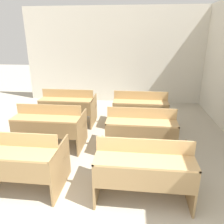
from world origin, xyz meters
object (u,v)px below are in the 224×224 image
(bench_second_right, at_px, (141,129))
(bench_second_left, at_px, (50,125))
(bench_front_left, at_px, (17,159))
(bench_third_left, at_px, (69,106))
(bench_front_right, at_px, (143,167))
(bench_third_right, at_px, (140,108))

(bench_second_right, bearing_deg, bench_second_left, 179.98)
(bench_front_left, height_order, bench_third_left, same)
(bench_second_left, relative_size, bench_third_left, 1.00)
(bench_front_right, bearing_deg, bench_second_left, 144.93)
(bench_front_right, height_order, bench_third_left, same)
(bench_front_right, xyz_separation_m, bench_second_left, (-1.84, 1.29, 0.00))
(bench_front_right, xyz_separation_m, bench_third_left, (-1.85, 2.56, 0.00))
(bench_front_right, distance_m, bench_third_right, 2.56)
(bench_second_left, height_order, bench_third_left, same)
(bench_third_right, bearing_deg, bench_third_left, -179.93)
(bench_second_right, relative_size, bench_third_left, 1.00)
(bench_front_right, bearing_deg, bench_second_right, 90.84)
(bench_front_left, height_order, bench_second_right, same)
(bench_third_left, relative_size, bench_third_right, 1.00)
(bench_front_left, bearing_deg, bench_front_right, 0.20)
(bench_front_left, bearing_deg, bench_third_right, 54.53)
(bench_front_right, height_order, bench_third_right, same)
(bench_second_right, relative_size, bench_third_right, 1.00)
(bench_second_left, bearing_deg, bench_third_right, 34.80)
(bench_front_right, height_order, bench_second_right, same)
(bench_second_right, xyz_separation_m, bench_third_left, (-1.83, 1.27, 0.00))
(bench_third_right, bearing_deg, bench_front_right, -89.56)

